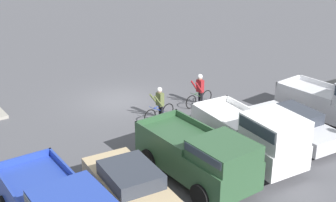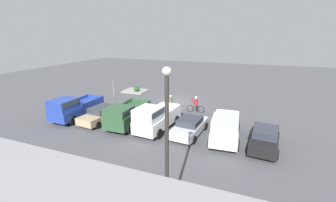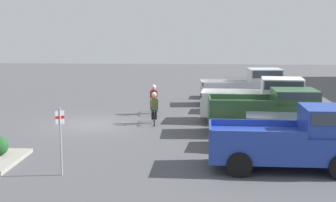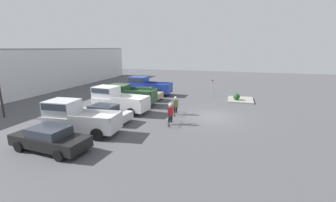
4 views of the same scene
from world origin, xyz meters
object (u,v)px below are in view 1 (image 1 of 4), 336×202
Objects in this scene: pickup_truck_2 at (201,155)px; cyclist_0 at (159,103)px; sedan_2 at (131,186)px; sedan_1 at (293,124)px; pickup_truck_1 at (255,134)px; cyclist_1 at (200,89)px.

cyclist_0 is (-2.01, -5.58, -0.28)m from pickup_truck_2.
pickup_truck_2 is 2.85m from sedan_2.
pickup_truck_2 is 5.94m from cyclist_0.
sedan_1 is 0.96× the size of sedan_2.
pickup_truck_1 reaches higher than cyclist_1.
sedan_1 is 5.63m from pickup_truck_2.
cyclist_0 is at bearing 5.91° from cyclist_1.
pickup_truck_1 is 1.12× the size of sedan_2.
pickup_truck_2 is (2.75, 0.00, -0.08)m from pickup_truck_1.
pickup_truck_2 is at bearing 51.23° from cyclist_1.
sedan_2 is at bearing -2.85° from pickup_truck_1.
sedan_2 is at bearing 1.16° from sedan_1.
pickup_truck_1 is 5.58m from sedan_2.
sedan_2 is at bearing -5.69° from pickup_truck_2.
pickup_truck_1 is at bearing 71.52° from cyclist_1.
cyclist_0 is at bearing -82.41° from pickup_truck_1.
cyclist_1 is at bearing -108.48° from pickup_truck_1.
pickup_truck_1 is 5.64m from cyclist_0.
pickup_truck_2 reaches higher than sedan_2.
cyclist_1 is at bearing -174.09° from cyclist_0.
pickup_truck_1 is 1.07× the size of pickup_truck_2.
cyclist_0 is at bearing -132.22° from sedan_2.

